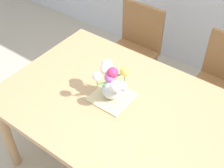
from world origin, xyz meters
The scene contains 6 objects.
ground_plane centered at (0.00, 0.00, 0.00)m, with size 12.00×12.00×0.00m, color #B7AD99.
dining_table centered at (0.00, 0.00, 0.67)m, with size 1.53×1.06×0.76m.
chair_left centered at (-0.42, 0.87, 0.52)m, with size 0.42×0.42×0.90m.
chair_right centered at (0.42, 0.87, 0.52)m, with size 0.42×0.42×0.90m.
placemat centered at (-0.05, 0.02, 0.76)m, with size 0.25×0.25×0.01m, color #CCB789.
flower_vase centered at (-0.05, 0.02, 0.89)m, with size 0.23×0.20×0.24m.
Camera 1 is at (0.79, -1.13, 2.18)m, focal length 48.97 mm.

